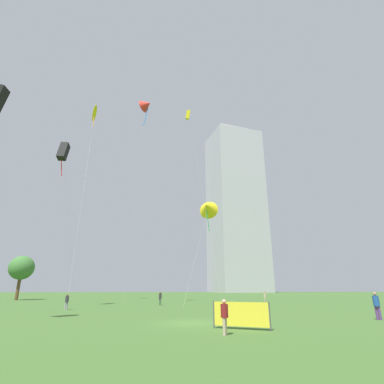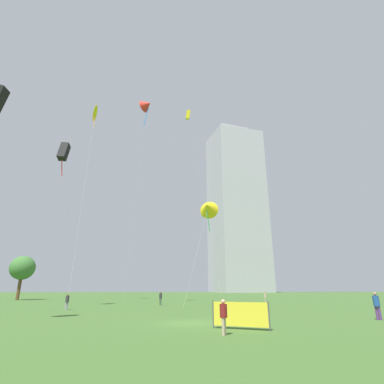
{
  "view_description": "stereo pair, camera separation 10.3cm",
  "coord_description": "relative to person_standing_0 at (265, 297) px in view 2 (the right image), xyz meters",
  "views": [
    {
      "loc": [
        -1.24,
        -20.3,
        2.15
      ],
      "look_at": [
        0.41,
        7.94,
        11.39
      ],
      "focal_mm": 27.46,
      "sensor_mm": 36.0,
      "label": 1
    },
    {
      "loc": [
        -1.14,
        -20.3,
        2.15
      ],
      "look_at": [
        0.41,
        7.94,
        11.39
      ],
      "focal_mm": 27.46,
      "sensor_mm": 36.0,
      "label": 2
    }
  ],
  "objects": [
    {
      "name": "person_standing_3",
      "position": [
        -23.81,
        -10.39,
        -0.04
      ],
      "size": [
        0.34,
        0.34,
        1.54
      ],
      "rotation": [
        0.0,
        0.0,
        0.41
      ],
      "color": "gray",
      "rests_on": "ground"
    },
    {
      "name": "kite_flying_1",
      "position": [
        -11.45,
        -11.18,
        21.7
      ],
      "size": [
        4.66,
        4.41,
        23.42
      ],
      "color": "silver",
      "rests_on": "ground"
    },
    {
      "name": "event_banner",
      "position": [
        -9.16,
        -26.07,
        -0.17
      ],
      "size": [
        2.88,
        1.38,
        1.44
      ],
      "color": "#4C4C4C",
      "rests_on": "ground"
    },
    {
      "name": "person_standing_2",
      "position": [
        -10.38,
        -28.05,
        -0.01
      ],
      "size": [
        0.36,
        0.36,
        1.61
      ],
      "rotation": [
        0.0,
        0.0,
        1.02
      ],
      "color": "tan",
      "rests_on": "ground"
    },
    {
      "name": "distant_highrise_1",
      "position": [
        19.81,
        101.25,
        40.92
      ],
      "size": [
        27.81,
        21.02,
        83.7
      ],
      "primitive_type": "cube",
      "rotation": [
        0.0,
        0.0,
        0.23
      ],
      "color": "#A8A8AD",
      "rests_on": "ground"
    },
    {
      "name": "park_tree_0",
      "position": [
        -41.49,
        15.33,
        4.74
      ],
      "size": [
        4.44,
        4.44,
        7.91
      ],
      "color": "brown",
      "rests_on": "ground"
    },
    {
      "name": "kite_flying_5",
      "position": [
        -17.72,
        -2.98,
        28.75
      ],
      "size": [
        3.76,
        6.83,
        30.84
      ],
      "color": "silver",
      "rests_on": "ground"
    },
    {
      "name": "person_standing_0",
      "position": [
        0.0,
        0.0,
        0.0
      ],
      "size": [
        0.36,
        0.36,
        1.62
      ],
      "rotation": [
        0.0,
        0.0,
        4.13
      ],
      "color": "tan",
      "rests_on": "ground"
    },
    {
      "name": "kite_flying_2",
      "position": [
        -28.52,
        6.07,
        32.66
      ],
      "size": [
        4.26,
        13.87,
        34.34
      ],
      "color": "silver",
      "rests_on": "ground"
    },
    {
      "name": "distant_highrise_0",
      "position": [
        16.68,
        114.82,
        44.35
      ],
      "size": [
        22.83,
        27.9,
        90.58
      ],
      "primitive_type": "cube",
      "rotation": [
        0.0,
        0.0,
        0.28
      ],
      "color": "#A8A8AD",
      "rests_on": "ground"
    },
    {
      "name": "kite_flying_3",
      "position": [
        -8.26,
        -3.14,
        12.04
      ],
      "size": [
        5.11,
        5.52,
        14.46
      ],
      "color": "silver",
      "rests_on": "ground"
    },
    {
      "name": "person_standing_4",
      "position": [
        -14.6,
        -2.64,
        0.02
      ],
      "size": [
        0.37,
        0.37,
        1.66
      ],
      "rotation": [
        0.0,
        0.0,
        5.42
      ],
      "color": "#3F593F",
      "rests_on": "ground"
    },
    {
      "name": "person_standing_1",
      "position": [
        1.57,
        -21.72,
        0.13
      ],
      "size": [
        0.41,
        0.41,
        1.85
      ],
      "rotation": [
        0.0,
        0.0,
        2.36
      ],
      "color": "#593372",
      "rests_on": "ground"
    },
    {
      "name": "kite_flying_0",
      "position": [
        -27.22,
        -8.42,
        17.69
      ],
      "size": [
        1.49,
        9.32,
        19.95
      ],
      "color": "silver",
      "rests_on": "ground"
    },
    {
      "name": "ground",
      "position": [
        -11.59,
        -22.89,
        -0.93
      ],
      "size": [
        280.0,
        280.0,
        0.0
      ],
      "primitive_type": "plane",
      "color": "#3D6028"
    }
  ]
}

